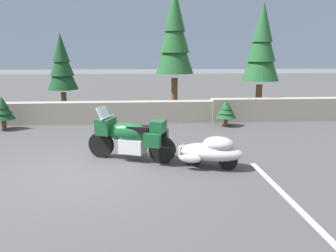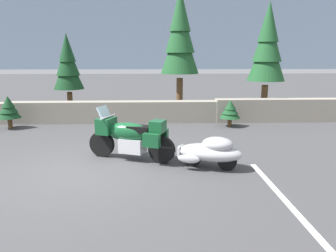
{
  "view_description": "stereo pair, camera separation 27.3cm",
  "coord_description": "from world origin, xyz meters",
  "px_view_note": "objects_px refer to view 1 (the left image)",
  "views": [
    {
      "loc": [
        1.34,
        -7.01,
        2.58
      ],
      "look_at": [
        1.93,
        0.86,
        0.85
      ],
      "focal_mm": 34.57,
      "sensor_mm": 36.0,
      "label": 1
    },
    {
      "loc": [
        1.62,
        -7.03,
        2.58
      ],
      "look_at": [
        1.93,
        0.86,
        0.85
      ],
      "focal_mm": 34.57,
      "sensor_mm": 36.0,
      "label": 2
    }
  ],
  "objects_px": {
    "touring_motorcycle": "(130,136)",
    "car_shaped_trailer": "(211,151)",
    "pine_tree_tall": "(175,36)",
    "pine_tree_secondary": "(62,65)",
    "pine_tree_far_right": "(262,46)"
  },
  "relations": [
    {
      "from": "pine_tree_tall",
      "to": "pine_tree_far_right",
      "type": "xyz_separation_m",
      "value": [
        3.49,
        -1.23,
        -0.46
      ]
    },
    {
      "from": "touring_motorcycle",
      "to": "pine_tree_secondary",
      "type": "height_order",
      "value": "pine_tree_secondary"
    },
    {
      "from": "pine_tree_tall",
      "to": "pine_tree_secondary",
      "type": "xyz_separation_m",
      "value": [
        -4.86,
        -0.38,
        -1.23
      ]
    },
    {
      "from": "touring_motorcycle",
      "to": "pine_tree_far_right",
      "type": "xyz_separation_m",
      "value": [
        5.23,
        5.57,
        2.34
      ]
    },
    {
      "from": "touring_motorcycle",
      "to": "pine_tree_far_right",
      "type": "bearing_deg",
      "value": 46.79
    },
    {
      "from": "touring_motorcycle",
      "to": "pine_tree_tall",
      "type": "distance_m",
      "value": 7.56
    },
    {
      "from": "pine_tree_far_right",
      "to": "car_shaped_trailer",
      "type": "bearing_deg",
      "value": -118.01
    },
    {
      "from": "touring_motorcycle",
      "to": "pine_tree_far_right",
      "type": "height_order",
      "value": "pine_tree_far_right"
    },
    {
      "from": "pine_tree_secondary",
      "to": "pine_tree_far_right",
      "type": "height_order",
      "value": "pine_tree_far_right"
    },
    {
      "from": "touring_motorcycle",
      "to": "car_shaped_trailer",
      "type": "height_order",
      "value": "touring_motorcycle"
    },
    {
      "from": "car_shaped_trailer",
      "to": "pine_tree_secondary",
      "type": "bearing_deg",
      "value": 125.01
    },
    {
      "from": "car_shaped_trailer",
      "to": "pine_tree_far_right",
      "type": "relative_size",
      "value": 0.46
    },
    {
      "from": "touring_motorcycle",
      "to": "car_shaped_trailer",
      "type": "relative_size",
      "value": 1.01
    },
    {
      "from": "touring_motorcycle",
      "to": "car_shaped_trailer",
      "type": "xyz_separation_m",
      "value": [
        1.89,
        -0.72,
        -0.21
      ]
    },
    {
      "from": "pine_tree_tall",
      "to": "car_shaped_trailer",
      "type": "bearing_deg",
      "value": -88.87
    }
  ]
}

